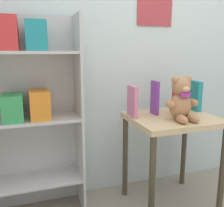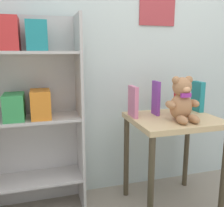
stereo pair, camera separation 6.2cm
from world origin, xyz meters
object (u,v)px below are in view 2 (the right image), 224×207
(display_table, at_px, (173,133))
(teddy_bear, at_px, (182,101))
(book_standing_teal, at_px, (198,96))
(book_standing_red, at_px, (179,98))
(book_standing_purple, at_px, (156,98))
(book_standing_pink, at_px, (133,102))
(bookshelf_side, at_px, (28,103))

(display_table, height_order, teddy_bear, teddy_bear)
(display_table, distance_m, teddy_bear, 0.26)
(teddy_bear, xyz_separation_m, book_standing_teal, (0.26, 0.21, -0.02))
(display_table, relative_size, teddy_bear, 2.31)
(teddy_bear, height_order, book_standing_red, teddy_bear)
(book_standing_purple, height_order, book_standing_teal, book_standing_purple)
(book_standing_red, bearing_deg, book_standing_pink, 179.94)
(book_standing_pink, distance_m, book_standing_teal, 0.53)
(bookshelf_side, relative_size, book_standing_red, 5.78)
(book_standing_red, bearing_deg, book_standing_teal, 8.88)
(book_standing_pink, relative_size, book_standing_teal, 0.94)
(book_standing_red, bearing_deg, book_standing_purple, 175.94)
(bookshelf_side, bearing_deg, book_standing_teal, -5.79)
(display_table, relative_size, book_standing_teal, 2.98)
(teddy_bear, xyz_separation_m, book_standing_pink, (-0.27, 0.18, -0.03))
(book_standing_pink, bearing_deg, book_standing_purple, 4.37)
(bookshelf_side, xyz_separation_m, book_standing_pink, (0.69, -0.15, -0.00))
(book_standing_purple, bearing_deg, bookshelf_side, 172.88)
(bookshelf_side, xyz_separation_m, book_standing_red, (1.05, -0.15, 0.01))
(bookshelf_side, distance_m, display_table, 1.01)
(book_standing_teal, bearing_deg, book_standing_purple, -177.27)
(book_standing_pink, bearing_deg, book_standing_red, 0.37)
(book_standing_pink, xyz_separation_m, book_standing_purple, (0.18, 0.01, 0.01))
(book_standing_pink, bearing_deg, display_table, -19.11)
(bookshelf_side, relative_size, teddy_bear, 4.65)
(book_standing_teal, bearing_deg, book_standing_red, -170.83)
(book_standing_red, bearing_deg, display_table, -132.94)
(teddy_bear, bearing_deg, book_standing_pink, 145.47)
(book_standing_pink, bearing_deg, teddy_bear, -33.57)
(book_standing_red, bearing_deg, teddy_bear, -115.02)
(bookshelf_side, bearing_deg, book_standing_pink, -11.91)
(book_standing_teal, bearing_deg, display_table, -154.97)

